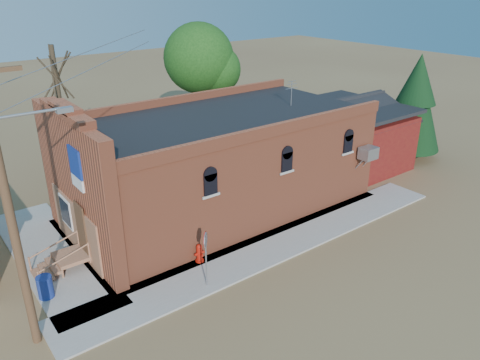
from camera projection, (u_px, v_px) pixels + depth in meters
ground at (261, 268)px, 18.44m from camera, size 120.00×120.00×0.00m
sidewalk_south at (275, 246)px, 19.92m from camera, size 19.00×2.20×0.08m
sidewalk_west at (51, 254)px, 19.29m from camera, size 2.60×10.00×0.08m
brick_bar at (215, 164)px, 22.44m from camera, size 16.40×7.97×6.30m
red_shed at (351, 129)px, 27.98m from camera, size 5.40×6.40×4.30m
utility_pole at (10, 204)px, 12.89m from camera, size 3.12×0.26×9.00m
tree_bare_near at (56, 76)px, 23.90m from camera, size 2.80×2.80×7.65m
tree_leafy at (199, 58)px, 29.30m from camera, size 4.40×4.40×8.15m
evergreen_tree at (415, 100)px, 28.54m from camera, size 3.60×3.60×6.50m
fire_hydrant at (199, 253)px, 18.60m from camera, size 0.43×0.39×0.78m
stop_sign at (206, 245)px, 16.64m from camera, size 0.43×0.50×2.23m
trash_barrel at (45, 287)px, 16.50m from camera, size 0.63×0.63×0.83m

